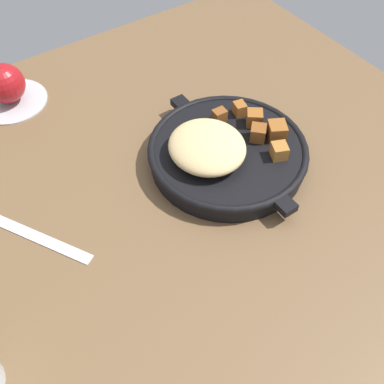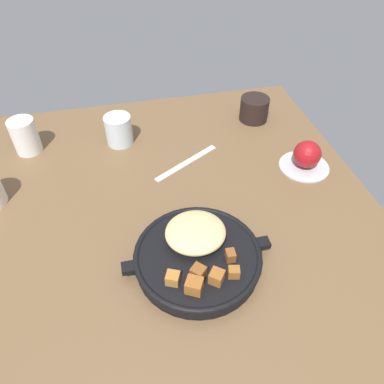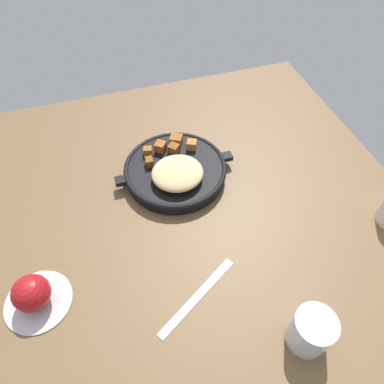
{
  "view_description": "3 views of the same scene",
  "coord_description": "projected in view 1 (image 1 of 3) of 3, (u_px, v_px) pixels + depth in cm",
  "views": [
    {
      "loc": [
        -34.66,
        19.6,
        52.75
      ],
      "look_at": [
        -2.37,
        -2.46,
        5.1
      ],
      "focal_mm": 42.6,
      "sensor_mm": 36.0,
      "label": 1
    },
    {
      "loc": [
        -7.42,
        -54.62,
        60.53
      ],
      "look_at": [
        5.52,
        2.51,
        4.63
      ],
      "focal_mm": 34.56,
      "sensor_mm": 36.0,
      "label": 2
    },
    {
      "loc": [
        16.49,
        42.89,
        64.18
      ],
      "look_at": [
        1.77,
        -3.83,
        3.8
      ],
      "focal_mm": 32.5,
      "sensor_mm": 36.0,
      "label": 3
    }
  ],
  "objects": [
    {
      "name": "saucer_plate",
      "position": [
        11.0,
        101.0,
        0.81
      ],
      "size": [
        12.64,
        12.64,
        0.6
      ],
      "primitive_type": "cylinder",
      "color": "#B7BABF",
      "rests_on": "ground_plane"
    },
    {
      "name": "red_apple",
      "position": [
        5.0,
        83.0,
        0.78
      ],
      "size": [
        6.87,
        6.87,
        6.87
      ],
      "primitive_type": "sphere",
      "color": "maroon",
      "rests_on": "saucer_plate"
    },
    {
      "name": "cast_iron_skillet",
      "position": [
        225.0,
        151.0,
        0.7
      ],
      "size": [
        29.2,
        24.85,
        6.96
      ],
      "color": "black",
      "rests_on": "ground_plane"
    },
    {
      "name": "butter_knife",
      "position": [
        29.0,
        233.0,
        0.63
      ],
      "size": [
        18.26,
        11.7,
        0.36
      ],
      "primitive_type": "cube",
      "rotation": [
        0.0,
        0.0,
        0.53
      ],
      "color": "silver",
      "rests_on": "ground_plane"
    },
    {
      "name": "ground_plane",
      "position": [
        169.0,
        216.0,
        0.67
      ],
      "size": [
        95.45,
        103.88,
        2.4
      ],
      "primitive_type": "cube",
      "color": "brown"
    }
  ]
}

